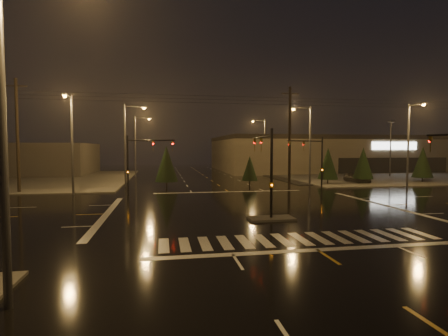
% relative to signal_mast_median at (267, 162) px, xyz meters
% --- Properties ---
extents(ground, '(140.00, 140.00, 0.00)m').
position_rel_signal_mast_median_xyz_m(ground, '(-0.00, 3.07, -3.75)').
color(ground, black).
rests_on(ground, ground).
extents(sidewalk_ne, '(36.00, 36.00, 0.12)m').
position_rel_signal_mast_median_xyz_m(sidewalk_ne, '(30.00, 33.07, -3.69)').
color(sidewalk_ne, '#4E4C46').
rests_on(sidewalk_ne, ground).
extents(sidewalk_nw, '(36.00, 36.00, 0.12)m').
position_rel_signal_mast_median_xyz_m(sidewalk_nw, '(-30.00, 33.07, -3.69)').
color(sidewalk_nw, '#4E4C46').
rests_on(sidewalk_nw, ground).
extents(median_island, '(3.00, 1.60, 0.15)m').
position_rel_signal_mast_median_xyz_m(median_island, '(-0.00, -0.93, -3.68)').
color(median_island, '#4E4C46').
rests_on(median_island, ground).
extents(crosswalk, '(15.00, 2.60, 0.01)m').
position_rel_signal_mast_median_xyz_m(crosswalk, '(-0.00, -5.93, -3.75)').
color(crosswalk, beige).
rests_on(crosswalk, ground).
extents(stop_bar_near, '(16.00, 0.50, 0.01)m').
position_rel_signal_mast_median_xyz_m(stop_bar_near, '(-0.00, -7.93, -3.75)').
color(stop_bar_near, beige).
rests_on(stop_bar_near, ground).
extents(stop_bar_far, '(16.00, 0.50, 0.01)m').
position_rel_signal_mast_median_xyz_m(stop_bar_far, '(-0.00, 14.07, -3.75)').
color(stop_bar_far, beige).
rests_on(stop_bar_far, ground).
extents(parking_lot, '(50.00, 24.00, 0.08)m').
position_rel_signal_mast_median_xyz_m(parking_lot, '(35.00, 31.07, -3.71)').
color(parking_lot, black).
rests_on(parking_lot, ground).
extents(retail_building, '(60.20, 28.30, 7.20)m').
position_rel_signal_mast_median_xyz_m(retail_building, '(35.00, 49.06, 0.09)').
color(retail_building, brown).
rests_on(retail_building, ground).
extents(commercial_block, '(30.00, 18.00, 5.60)m').
position_rel_signal_mast_median_xyz_m(commercial_block, '(-35.00, 45.07, -0.95)').
color(commercial_block, '#433E3B').
rests_on(commercial_block, ground).
extents(signal_mast_median, '(0.25, 4.59, 6.00)m').
position_rel_signal_mast_median_xyz_m(signal_mast_median, '(0.00, 0.00, 0.00)').
color(signal_mast_median, black).
rests_on(signal_mast_median, ground).
extents(signal_mast_ne, '(4.84, 1.86, 6.00)m').
position_rel_signal_mast_median_xyz_m(signal_mast_ne, '(9.50, 13.21, 0.04)').
color(signal_mast_ne, black).
rests_on(signal_mast_ne, ground).
extents(signal_mast_nw, '(4.84, 1.86, 6.00)m').
position_rel_signal_mast_median_xyz_m(signal_mast_nw, '(-9.50, 13.21, 0.04)').
color(signal_mast_nw, black).
rests_on(signal_mast_nw, ground).
extents(streetlight_0, '(2.77, 0.32, 10.00)m').
position_rel_signal_mast_median_xyz_m(streetlight_0, '(-11.18, -11.93, 2.05)').
color(streetlight_0, '#38383A').
rests_on(streetlight_0, ground).
extents(streetlight_1, '(2.77, 0.32, 10.00)m').
position_rel_signal_mast_median_xyz_m(streetlight_1, '(-11.18, 21.07, 2.05)').
color(streetlight_1, '#38383A').
rests_on(streetlight_1, ground).
extents(streetlight_2, '(2.77, 0.32, 10.00)m').
position_rel_signal_mast_median_xyz_m(streetlight_2, '(-11.18, 37.07, 2.05)').
color(streetlight_2, '#38383A').
rests_on(streetlight_2, ground).
extents(streetlight_3, '(2.77, 0.32, 10.00)m').
position_rel_signal_mast_median_xyz_m(streetlight_3, '(11.18, 19.07, 2.05)').
color(streetlight_3, '#38383A').
rests_on(streetlight_3, ground).
extents(streetlight_4, '(2.77, 0.32, 10.00)m').
position_rel_signal_mast_median_xyz_m(streetlight_4, '(11.18, 39.07, 2.05)').
color(streetlight_4, '#38383A').
rests_on(streetlight_4, ground).
extents(streetlight_5, '(0.32, 2.77, 10.00)m').
position_rel_signal_mast_median_xyz_m(streetlight_5, '(-16.00, 14.26, 2.05)').
color(streetlight_5, '#38383A').
rests_on(streetlight_5, ground).
extents(streetlight_6, '(0.32, 2.77, 10.00)m').
position_rel_signal_mast_median_xyz_m(streetlight_6, '(22.00, 14.26, 2.05)').
color(streetlight_6, '#38383A').
rests_on(streetlight_6, ground).
extents(utility_pole_0, '(2.20, 0.32, 12.00)m').
position_rel_signal_mast_median_xyz_m(utility_pole_0, '(-22.00, 17.07, 2.38)').
color(utility_pole_0, black).
rests_on(utility_pole_0, ground).
extents(utility_pole_1, '(2.20, 0.32, 12.00)m').
position_rel_signal_mast_median_xyz_m(utility_pole_1, '(8.00, 17.07, 2.38)').
color(utility_pole_1, black).
rests_on(utility_pole_1, ground).
extents(conifer_0, '(2.61, 2.61, 4.78)m').
position_rel_signal_mast_median_xyz_m(conifer_0, '(14.24, 19.59, -1.01)').
color(conifer_0, black).
rests_on(conifer_0, ground).
extents(conifer_1, '(2.63, 2.63, 4.81)m').
position_rel_signal_mast_median_xyz_m(conifer_1, '(19.15, 19.41, -1.00)').
color(conifer_1, black).
rests_on(conifer_1, ground).
extents(conifer_2, '(2.72, 2.72, 4.95)m').
position_rel_signal_mast_median_xyz_m(conifer_2, '(28.38, 19.80, -0.93)').
color(conifer_2, black).
rests_on(conifer_2, ground).
extents(conifer_3, '(2.76, 2.76, 5.02)m').
position_rel_signal_mast_median_xyz_m(conifer_3, '(-6.57, 19.76, -0.89)').
color(conifer_3, black).
rests_on(conifer_3, ground).
extents(conifer_4, '(1.98, 1.98, 3.79)m').
position_rel_signal_mast_median_xyz_m(conifer_4, '(3.66, 19.31, -1.51)').
color(conifer_4, black).
rests_on(conifer_4, ground).
extents(car_parked, '(2.07, 4.47, 1.48)m').
position_rel_signal_mast_median_xyz_m(car_parked, '(19.00, 20.60, -3.01)').
color(car_parked, black).
rests_on(car_parked, ground).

